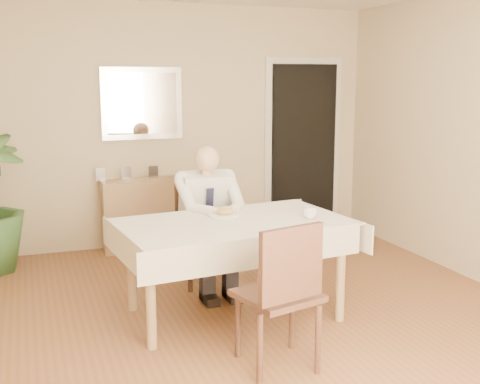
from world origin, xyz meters
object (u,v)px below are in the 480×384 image
object	(u,v)px
chair_far	(202,226)
sideboard	(148,214)
dining_table	(234,232)
chair_near	(283,288)
seated_man	(211,213)
coffee_mug	(310,213)

from	to	relation	value
chair_far	sideboard	bearing A→B (deg)	101.16
dining_table	chair_near	xyz separation A→B (m)	(-0.01, -0.96, -0.13)
chair_far	seated_man	world-z (taller)	seated_man
dining_table	seated_man	xyz separation A→B (m)	(0.00, 0.59, 0.02)
chair_far	coffee_mug	size ratio (longest dim) A/B	8.06
dining_table	chair_far	world-z (taller)	chair_far
dining_table	sideboard	world-z (taller)	sideboard
dining_table	sideboard	size ratio (longest dim) A/B	1.92
chair_near	sideboard	xyz separation A→B (m)	(-0.24, 3.03, -0.16)
chair_near	coffee_mug	world-z (taller)	chair_near
coffee_mug	dining_table	bearing A→B (deg)	168.01
dining_table	chair_far	size ratio (longest dim) A/B	2.03
chair_near	chair_far	bearing A→B (deg)	75.08
dining_table	chair_near	world-z (taller)	chair_near
dining_table	chair_near	size ratio (longest dim) A/B	1.90
seated_man	coffee_mug	distance (m)	0.93
chair_far	coffee_mug	xyz separation A→B (m)	(0.58, -1.00, 0.29)
chair_far	chair_near	size ratio (longest dim) A/B	0.94
chair_far	sideboard	xyz separation A→B (m)	(-0.25, 1.19, -0.13)
chair_far	sideboard	distance (m)	1.23
dining_table	coffee_mug	bearing A→B (deg)	-18.37
chair_far	seated_man	xyz separation A→B (m)	(0.00, -0.29, 0.19)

